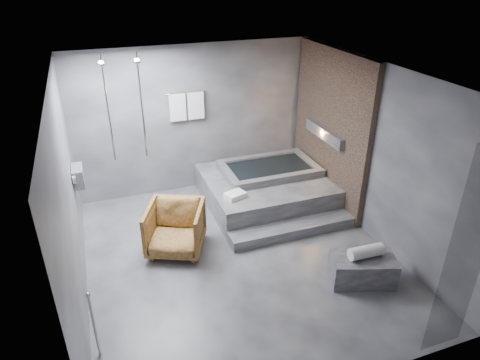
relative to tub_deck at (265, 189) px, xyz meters
name	(u,v)px	position (x,y,z in m)	size (l,w,h in m)	color
room	(259,144)	(-0.65, -1.21, 1.48)	(5.00, 5.04, 2.82)	#313134
tub_deck	(265,189)	(0.00, 0.00, 0.00)	(2.20, 2.00, 0.50)	#373739
tub_step	(293,229)	(0.00, -1.18, -0.16)	(2.20, 0.36, 0.18)	#373739
concrete_bench	(362,269)	(0.40, -2.58, -0.05)	(0.89, 0.49, 0.40)	#333336
driftwood_chair	(175,229)	(-1.92, -0.95, 0.14)	(0.84, 0.86, 0.78)	#4E3113
rolled_towel	(366,252)	(0.43, -2.56, 0.24)	(0.18, 0.18, 0.50)	white
deck_towel	(235,195)	(-0.79, -0.52, 0.29)	(0.33, 0.24, 0.09)	white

